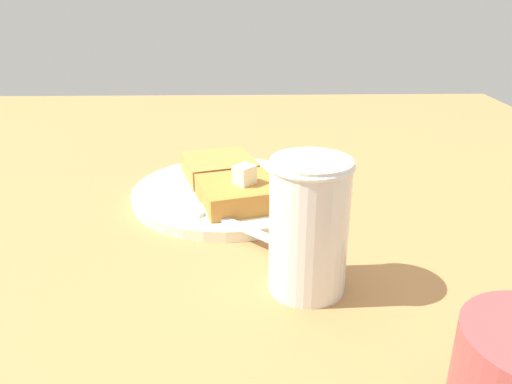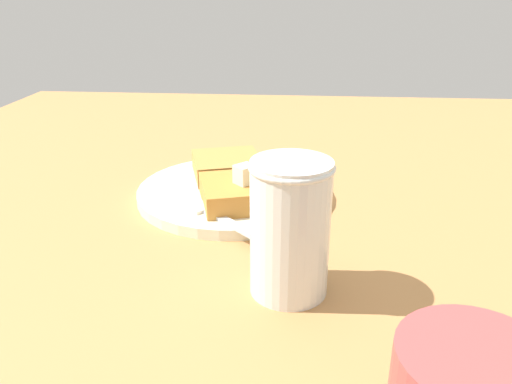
# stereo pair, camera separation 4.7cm
# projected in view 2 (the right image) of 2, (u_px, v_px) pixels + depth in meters

# --- Properties ---
(table_surface) EXTENTS (1.07, 1.07, 0.02)m
(table_surface) POSITION_uv_depth(u_px,v_px,m) (252.00, 192.00, 0.61)
(table_surface) COLOR #A67341
(table_surface) RESTS_ON ground
(plate) EXTENTS (0.22, 0.22, 0.01)m
(plate) POSITION_uv_depth(u_px,v_px,m) (234.00, 191.00, 0.57)
(plate) COLOR silver
(plate) RESTS_ON table_surface
(toast_slice_left) EXTENTS (0.10, 0.10, 0.02)m
(toast_slice_left) POSITION_uv_depth(u_px,v_px,m) (240.00, 192.00, 0.52)
(toast_slice_left) COLOR #BC7931
(toast_slice_left) RESTS_ON plate
(toast_slice_middle) EXTENTS (0.10, 0.10, 0.02)m
(toast_slice_middle) POSITION_uv_depth(u_px,v_px,m) (228.00, 165.00, 0.60)
(toast_slice_middle) COLOR #B07D3A
(toast_slice_middle) RESTS_ON plate
(butter_pat_primary) EXTENTS (0.03, 0.03, 0.02)m
(butter_pat_primary) POSITION_uv_depth(u_px,v_px,m) (246.00, 174.00, 0.51)
(butter_pat_primary) COLOR #F8F1C5
(butter_pat_primary) RESTS_ON toast_slice_left
(fork) EXTENTS (0.12, 0.13, 0.00)m
(fork) POSITION_uv_depth(u_px,v_px,m) (211.00, 214.00, 0.50)
(fork) COLOR silver
(fork) RESTS_ON plate
(syrup_jar) EXTENTS (0.06, 0.06, 0.11)m
(syrup_jar) POSITION_uv_depth(u_px,v_px,m) (290.00, 234.00, 0.38)
(syrup_jar) COLOR #5B230A
(syrup_jar) RESTS_ON table_surface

